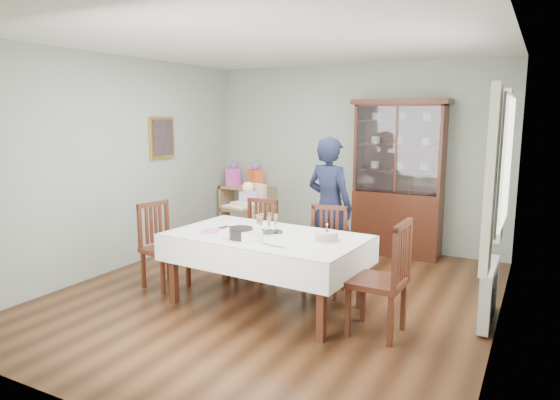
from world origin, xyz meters
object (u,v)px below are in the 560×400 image
Objects in this scene: sideboard at (247,210)px; woman at (329,207)px; chair_end_left at (165,263)px; champagne_tray at (267,228)px; chair_far_left at (256,255)px; high_chair at (248,231)px; dining_table at (266,270)px; chair_far_right at (324,268)px; chair_end_right at (379,301)px; gift_bag_orange at (255,176)px; birthday_cake at (327,237)px; gift_bag_pink at (233,175)px; china_cabinet at (399,176)px.

sideboard is 0.53× the size of woman.
chair_end_left is 1.40m from champagne_tray.
champagne_tray reaches higher than chair_far_left.
chair_far_left is at bearing 49.70° from woman.
high_chair reaches higher than chair_far_left.
chair_far_right is (0.39, 0.62, -0.10)m from dining_table.
woman is at bearing -140.53° from chair_end_right.
gift_bag_orange is (-0.34, 2.62, 0.69)m from chair_end_left.
chair_end_right is at bearing -42.95° from gift_bag_orange.
gift_bag_orange is (-1.83, 1.31, 0.13)m from woman.
chair_end_left is at bearing -79.07° from sideboard.
dining_table is 3.17m from sideboard.
birthday_cake is at bearing -73.15° from chair_far_right.
chair_far_left is at bearing 128.70° from champagne_tray.
sideboard is at bearing 173.33° from gift_bag_orange.
high_chair is (-2.21, 1.35, 0.11)m from chair_end_right.
champagne_tray reaches higher than sideboard.
gift_bag_orange is at bearing -6.67° from sideboard.
woman is at bearing 14.35° from high_chair.
champagne_tray is (-1.25, 0.18, 0.50)m from chair_end_right.
sideboard is 1.60m from high_chair.
gift_bag_pink is (-1.10, 1.33, 0.55)m from high_chair.
chair_far_right is 0.88m from woman.
chair_far_left is 2.41× the size of gift_bag_pink.
high_chair is 2.78× the size of gift_bag_pink.
gift_bag_orange reaches higher than chair_end_right.
chair_end_left is 0.89× the size of high_chair.
china_cabinet is 2.23m from high_chair.
woman is at bearing -110.76° from china_cabinet.
dining_table is 8.04× the size of birthday_cake.
chair_far_right is 1.50m from high_chair.
chair_end_right is 2.59m from high_chair.
gift_bag_pink is (-2.06, 2.51, 0.16)m from champagne_tray.
chair_far_right is 3.22m from gift_bag_pink.
champagne_tray is at bearing 178.54° from birthday_cake.
china_cabinet is at bearing -166.31° from chair_end_right.
sideboard is at bearing -20.12° from woman.
chair_end_left is 0.57× the size of woman.
gift_bag_pink is (-3.31, 2.69, 0.66)m from chair_end_right.
dining_table is 1.24m from chair_end_right.
chair_end_left is at bearing -91.31° from high_chair.
high_chair is 2.05m from birthday_cake.
birthday_cake is at bearing -45.79° from sideboard.
china_cabinet reaches higher than dining_table.
dining_table is at bearing -75.89° from chair_end_left.
dining_table is 6.41× the size of champagne_tray.
champagne_tray is (1.29, 0.11, 0.53)m from chair_end_left.
high_chair is (-1.65, -1.33, -0.70)m from china_cabinet.
birthday_cake is at bearing -75.29° from chair_end_left.
woman reaches higher than birthday_cake.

